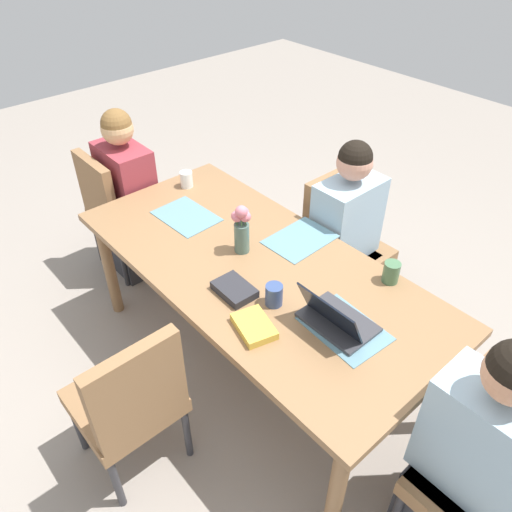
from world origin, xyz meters
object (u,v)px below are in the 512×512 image
at_px(chair_far_right_near, 130,399).
at_px(person_head_right_left_mid, 131,204).
at_px(coffee_mug_near_right, 391,272).
at_px(book_blue_cover, 234,290).
at_px(chair_near_left_near, 341,237).
at_px(coffee_mug_near_left, 274,295).
at_px(book_red_cover, 254,326).
at_px(chair_head_right_left_mid, 117,208).
at_px(chair_head_left_left_far, 491,468).
at_px(person_head_left_left_far, 469,466).
at_px(coffee_mug_centre_left, 186,179).
at_px(person_near_left_near, 344,243).
at_px(dining_table, 256,275).
at_px(laptop_head_left_left_far, 335,319).
at_px(flower_vase, 242,227).

bearing_deg(chair_far_right_near, person_head_right_left_mid, -30.35).
xyz_separation_m(coffee_mug_near_right, book_blue_cover, (0.43, 0.62, -0.03)).
xyz_separation_m(chair_near_left_near, coffee_mug_near_left, (-0.35, 0.91, 0.30)).
bearing_deg(book_red_cover, chair_far_right_near, 82.09).
relative_size(chair_head_right_left_mid, chair_head_left_left_far, 1.00).
bearing_deg(person_head_left_left_far, coffee_mug_centre_left, -5.39).
height_order(person_head_left_left_far, coffee_mug_near_left, person_head_left_left_far).
relative_size(chair_far_right_near, book_blue_cover, 4.50).
height_order(person_near_left_near, book_blue_cover, person_near_left_near).
bearing_deg(chair_far_right_near, person_head_left_left_far, -144.48).
distance_m(dining_table, chair_head_left_left_far, 1.33).
xyz_separation_m(person_near_left_near, coffee_mug_near_right, (-0.53, 0.32, 0.28)).
bearing_deg(book_red_cover, person_head_right_left_mid, 5.42).
height_order(dining_table, coffee_mug_near_right, coffee_mug_near_right).
distance_m(person_near_left_near, person_head_right_left_mid, 1.45).
bearing_deg(person_near_left_near, chair_head_right_left_mid, 32.34).
xyz_separation_m(person_head_right_left_mid, book_red_cover, (-1.59, 0.27, 0.24)).
bearing_deg(dining_table, coffee_mug_near_right, -142.69).
xyz_separation_m(chair_near_left_near, book_blue_cover, (-0.18, 1.00, 0.27)).
bearing_deg(book_blue_cover, dining_table, -64.58).
height_order(chair_head_right_left_mid, coffee_mug_near_right, chair_head_right_left_mid).
distance_m(coffee_mug_near_right, coffee_mug_centre_left, 1.41).
height_order(person_near_left_near, laptop_head_left_left_far, person_near_left_near).
distance_m(laptop_head_left_left_far, coffee_mug_near_right, 0.43).
xyz_separation_m(laptop_head_left_left_far, book_red_cover, (0.22, 0.28, -0.02)).
distance_m(dining_table, chair_near_left_near, 0.80).
bearing_deg(book_blue_cover, chair_near_left_near, -78.26).
height_order(chair_head_left_left_far, coffee_mug_near_left, chair_head_left_left_far).
bearing_deg(chair_near_left_near, dining_table, 95.91).
relative_size(person_head_right_left_mid, laptop_head_left_left_far, 3.73).
relative_size(person_head_right_left_mid, book_red_cover, 5.97).
distance_m(chair_near_left_near, coffee_mug_centre_left, 1.03).
height_order(chair_head_right_left_mid, book_blue_cover, chair_head_right_left_mid).
distance_m(person_head_left_left_far, chair_far_right_near, 1.41).
bearing_deg(flower_vase, person_head_right_left_mid, 2.74).
distance_m(chair_head_right_left_mid, book_red_cover, 1.68).
height_order(laptop_head_left_left_far, coffee_mug_near_left, laptop_head_left_left_far).
bearing_deg(coffee_mug_near_left, person_near_left_near, -71.84).
distance_m(laptop_head_left_left_far, book_red_cover, 0.35).
relative_size(chair_far_right_near, flower_vase, 3.20).
relative_size(coffee_mug_centre_left, book_red_cover, 0.50).
bearing_deg(person_near_left_near, person_head_right_left_mid, 31.12).
bearing_deg(coffee_mug_centre_left, chair_head_left_left_far, 176.71).
bearing_deg(coffee_mug_near_right, chair_head_right_left_mid, 15.51).
bearing_deg(coffee_mug_near_left, chair_near_left_near, -68.76).
bearing_deg(coffee_mug_near_left, chair_far_right_near, 77.09).
distance_m(person_head_left_left_far, laptop_head_left_left_far, 0.75).
distance_m(chair_near_left_near, chair_far_right_near, 1.62).
distance_m(person_head_left_left_far, coffee_mug_near_right, 0.88).
height_order(chair_head_right_left_mid, coffee_mug_near_left, chair_head_right_left_mid).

